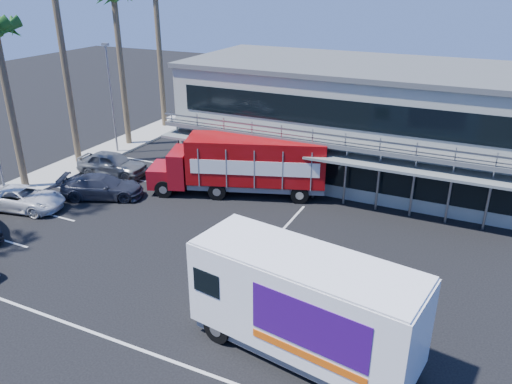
% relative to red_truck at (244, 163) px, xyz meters
% --- Properties ---
extents(ground, '(120.00, 120.00, 0.00)m').
position_rel_red_truck_xyz_m(ground, '(2.00, -8.26, -1.98)').
color(ground, black).
rests_on(ground, ground).
extents(building, '(22.40, 12.00, 7.30)m').
position_rel_red_truck_xyz_m(building, '(5.00, 6.68, 1.68)').
color(building, '#9A9E90').
rests_on(building, ground).
extents(curb_strip, '(3.00, 32.00, 0.16)m').
position_rel_red_truck_xyz_m(curb_strip, '(-13.00, -2.26, -1.90)').
color(curb_strip, '#A5A399').
rests_on(curb_strip, ground).
extents(palm_e, '(2.80, 2.80, 12.25)m').
position_rel_red_truck_xyz_m(palm_e, '(-12.70, 4.74, 8.60)').
color(palm_e, brown).
rests_on(palm_e, ground).
extents(light_pole_far, '(0.50, 0.25, 8.09)m').
position_rel_red_truck_xyz_m(light_pole_far, '(-12.20, 2.74, 2.53)').
color(light_pole_far, gray).
rests_on(light_pole_far, ground).
extents(red_truck, '(10.89, 5.84, 3.60)m').
position_rel_red_truck_xyz_m(red_truck, '(0.00, 0.00, 0.00)').
color(red_truck, maroon).
rests_on(red_truck, ground).
extents(white_van, '(8.33, 3.97, 3.91)m').
position_rel_red_truck_xyz_m(white_van, '(8.21, -11.89, 0.10)').
color(white_van, white).
rests_on(white_van, ground).
extents(parked_car_c, '(5.10, 3.10, 1.32)m').
position_rel_red_truck_xyz_m(parked_car_c, '(-10.50, -7.46, -1.32)').
color(parked_car_c, silver).
rests_on(parked_car_c, ground).
extents(parked_car_d, '(5.27, 3.82, 1.42)m').
position_rel_red_truck_xyz_m(parked_car_d, '(-7.50, -4.26, -1.27)').
color(parked_car_d, '#282A36').
rests_on(parked_car_d, ground).
extents(parked_car_e, '(4.95, 2.42, 1.63)m').
position_rel_red_truck_xyz_m(parked_car_e, '(-9.42, -1.06, -1.16)').
color(parked_car_e, slate).
rests_on(parked_car_e, ground).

